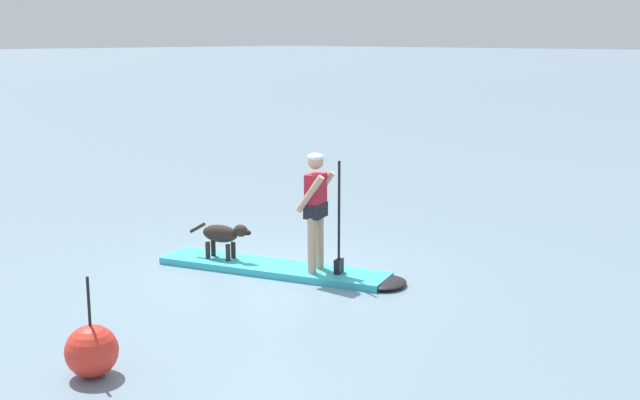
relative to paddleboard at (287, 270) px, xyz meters
The scene contains 5 objects.
ground_plane 0.24m from the paddleboard, 161.14° to the right, with size 400.00×400.00×0.00m, color slate.
paddleboard is the anchor object (origin of this frame).
person_paddler 1.10m from the paddleboard, 18.86° to the left, with size 0.67×0.58×1.66m.
dog 1.12m from the paddleboard, 161.14° to the right, with size 1.00×0.42×0.54m.
marker_buoy 3.97m from the paddleboard, 74.18° to the right, with size 0.53×0.53×1.03m.
Camera 1 is at (8.03, -7.68, 3.32)m, focal length 44.99 mm.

